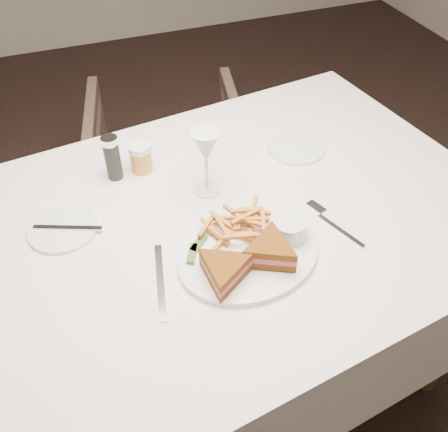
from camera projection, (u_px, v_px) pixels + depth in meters
ground at (189, 313)px, 1.89m from camera, size 5.00×5.00×0.00m
table at (218, 311)px, 1.45m from camera, size 1.50×1.11×0.75m
chair_far at (168, 156)px, 2.09m from camera, size 0.71×0.68×0.63m
table_setting at (226, 221)px, 1.13m from camera, size 0.81×0.57×0.18m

